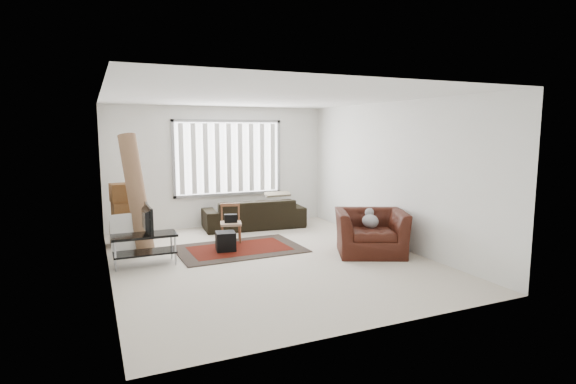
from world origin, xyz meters
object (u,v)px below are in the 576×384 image
object	(u,v)px
side_chair	(231,221)
armchair	(371,229)
tv_stand	(144,243)
sofa	(254,209)
moving_boxes	(124,216)

from	to	relation	value
side_chair	armchair	size ratio (longest dim) A/B	0.49
tv_stand	armchair	xyz separation A→B (m)	(3.73, -0.91, 0.08)
sofa	side_chair	bearing A→B (deg)	56.26
moving_boxes	armchair	xyz separation A→B (m)	(3.93, -2.47, -0.10)
sofa	armchair	size ratio (longest dim) A/B	1.47
sofa	tv_stand	bearing A→B (deg)	42.36
moving_boxes	sofa	world-z (taller)	moving_boxes
tv_stand	side_chair	distance (m)	1.93
tv_stand	sofa	world-z (taller)	sofa
tv_stand	side_chair	size ratio (longest dim) A/B	1.36
tv_stand	side_chair	xyz separation A→B (m)	(1.71, 0.89, 0.05)
tv_stand	armchair	world-z (taller)	armchair
tv_stand	armchair	bearing A→B (deg)	-13.64
side_chair	armchair	xyz separation A→B (m)	(2.02, -1.80, 0.03)
tv_stand	moving_boxes	size ratio (longest dim) A/B	0.87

